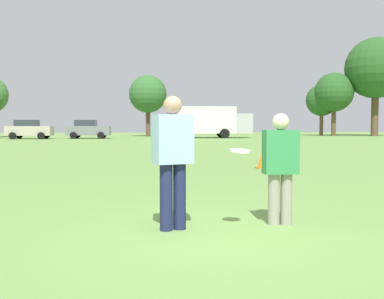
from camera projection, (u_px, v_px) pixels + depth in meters
The scene contains 12 objects.
ground_plane at pixel (213, 235), 5.79m from camera, with size 143.51×143.51×0.00m, color #6B9347.
player_thrower at pixel (173, 155), 6.04m from camera, with size 0.56×0.41×1.78m.
player_defender at pixel (280, 163), 6.36m from camera, with size 0.48×0.29×1.56m.
frisbee at pixel (240, 151), 5.97m from camera, with size 0.27×0.27×0.07m.
traffic_cone at pixel (261, 161), 14.57m from camera, with size 0.32×0.32×0.48m.
parked_car_mid_left at pixel (29, 129), 43.57m from camera, with size 4.32×2.45×1.82m.
parked_car_center at pixel (88, 129), 44.99m from camera, with size 4.32×2.45×1.82m.
box_truck at pixel (208, 121), 46.66m from camera, with size 8.65×3.41×3.18m.
tree_center_elm at pixel (148, 94), 52.50m from camera, with size 4.33×4.33×7.04m.
tree_east_birch at pixel (322, 100), 56.11m from camera, with size 3.87×3.87×6.29m.
tree_east_oak at pixel (334, 92), 54.69m from camera, with size 4.65×4.65×7.56m.
tree_far_east_pine at pixel (376, 68), 53.86m from camera, with size 7.14×7.14×11.60m.
Camera 1 is at (-1.07, -5.63, 1.41)m, focal length 42.81 mm.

